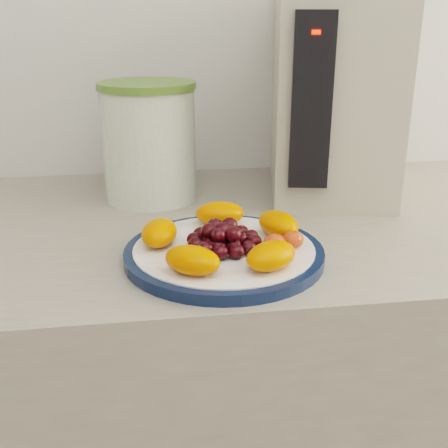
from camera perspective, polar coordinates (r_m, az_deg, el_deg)
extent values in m
cube|color=#9E9483|center=(1.14, 4.36, -20.93)|extent=(3.50, 0.60, 0.90)
cylinder|color=#0E1D3C|center=(0.75, 0.00, -3.05)|extent=(0.27, 0.27, 0.01)
cylinder|color=white|center=(0.75, 0.00, -2.98)|extent=(0.24, 0.24, 0.02)
cylinder|color=#3F670F|center=(0.98, -7.61, 7.93)|extent=(0.21, 0.21, 0.19)
cylinder|color=#567B2C|center=(0.96, -7.89, 13.78)|extent=(0.22, 0.22, 0.01)
cube|color=#B9B39C|center=(1.02, 11.00, 12.92)|extent=(0.25, 0.32, 0.35)
cube|color=black|center=(0.87, 8.89, 12.09)|extent=(0.06, 0.03, 0.26)
cube|color=#FF0C05|center=(0.85, 9.35, 18.68)|extent=(0.01, 0.01, 0.01)
ellipsoid|color=#FF5D00|center=(0.78, 5.55, 0.00)|extent=(0.07, 0.08, 0.03)
ellipsoid|color=#FF5D00|center=(0.82, -0.43, 1.08)|extent=(0.07, 0.05, 0.03)
ellipsoid|color=#FF5D00|center=(0.75, -6.59, -0.89)|extent=(0.06, 0.08, 0.03)
ellipsoid|color=#FF5D00|center=(0.67, -3.22, -3.69)|extent=(0.08, 0.08, 0.03)
ellipsoid|color=#FF5D00|center=(0.68, 4.80, -3.24)|extent=(0.08, 0.08, 0.03)
ellipsoid|color=black|center=(0.74, 0.00, -1.63)|extent=(0.02, 0.02, 0.02)
ellipsoid|color=black|center=(0.74, 1.56, -1.53)|extent=(0.02, 0.02, 0.02)
ellipsoid|color=black|center=(0.76, 0.57, -1.15)|extent=(0.02, 0.02, 0.02)
ellipsoid|color=black|center=(0.75, -0.96, -1.25)|extent=(0.02, 0.02, 0.02)
ellipsoid|color=black|center=(0.74, -1.57, -1.80)|extent=(0.02, 0.02, 0.02)
ellipsoid|color=black|center=(0.72, -0.60, -2.26)|extent=(0.02, 0.02, 0.02)
ellipsoid|color=black|center=(0.72, 1.00, -2.19)|extent=(0.02, 0.02, 0.02)
ellipsoid|color=black|center=(0.76, 2.76, -1.26)|extent=(0.02, 0.02, 0.02)
ellipsoid|color=black|center=(0.77, 1.76, -0.81)|extent=(0.02, 0.02, 0.02)
ellipsoid|color=black|center=(0.78, 0.34, -0.56)|extent=(0.02, 0.02, 0.02)
ellipsoid|color=black|center=(0.77, -1.16, -0.71)|extent=(0.02, 0.02, 0.02)
ellipsoid|color=black|center=(0.76, -2.39, -1.02)|extent=(0.02, 0.02, 0.02)
ellipsoid|color=black|center=(0.74, -3.03, -1.57)|extent=(0.02, 0.02, 0.02)
ellipsoid|color=black|center=(0.73, -2.88, -2.14)|extent=(0.02, 0.02, 0.02)
ellipsoid|color=black|center=(0.71, -1.91, -2.60)|extent=(0.02, 0.02, 0.02)
ellipsoid|color=black|center=(0.70, -0.38, -2.91)|extent=(0.02, 0.02, 0.02)
ellipsoid|color=black|center=(0.71, 1.27, -2.83)|extent=(0.02, 0.02, 0.02)
ellipsoid|color=black|center=(0.72, 2.54, -2.45)|extent=(0.02, 0.02, 0.02)
ellipsoid|color=black|center=(0.74, 3.07, -1.82)|extent=(0.02, 0.02, 0.02)
ellipsoid|color=black|center=(0.73, 0.00, -0.61)|extent=(0.02, 0.02, 0.02)
ellipsoid|color=black|center=(0.75, 0.54, -0.12)|extent=(0.02, 0.02, 0.02)
ellipsoid|color=black|center=(0.75, -0.92, -0.20)|extent=(0.02, 0.02, 0.02)
ellipsoid|color=black|center=(0.73, -1.49, -0.70)|extent=(0.02, 0.02, 0.02)
ellipsoid|color=black|center=(0.72, -0.57, -1.16)|extent=(0.02, 0.02, 0.02)
ellipsoid|color=black|center=(0.72, 0.95, -1.06)|extent=(0.02, 0.02, 0.02)
ellipsoid|color=red|center=(0.73, 5.12, -1.91)|extent=(0.03, 0.03, 0.02)
ellipsoid|color=red|center=(0.74, 7.01, -1.61)|extent=(0.04, 0.03, 0.02)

